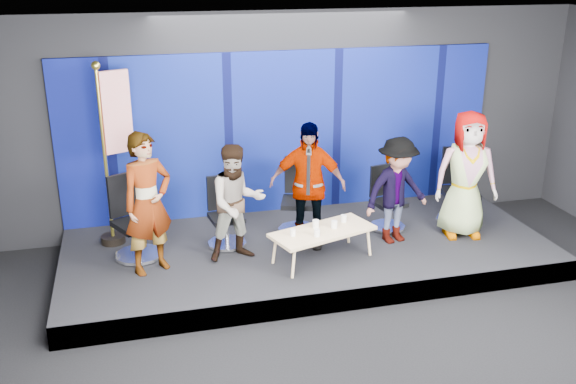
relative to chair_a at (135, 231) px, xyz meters
name	(u,v)px	position (x,y,z in m)	size (l,w,h in m)	color
ground	(369,357)	(2.44, -2.68, -0.69)	(10.00, 10.00, 0.00)	black
room_walls	(379,150)	(2.44, -2.68, 1.74)	(10.02, 8.02, 3.51)	black
riser	(308,252)	(2.44, -0.18, -0.54)	(7.00, 3.00, 0.30)	black
backdrop	(284,133)	(2.44, 1.27, 0.91)	(7.00, 0.08, 2.60)	#080D5E
chair_a	(135,231)	(0.00, 0.00, 0.00)	(0.89, 0.89, 1.17)	silver
panelist_a	(148,203)	(0.20, -0.47, 0.56)	(0.69, 0.45, 1.90)	black
chair_b	(225,223)	(1.28, 0.09, -0.05)	(0.63, 0.63, 1.01)	silver
panelist_b	(237,203)	(1.37, -0.40, 0.43)	(0.79, 0.62, 1.63)	black
chair_c	(299,208)	(2.44, 0.29, -0.01)	(0.81, 0.81, 1.13)	silver
panelist_c	(307,185)	(2.42, -0.22, 0.53)	(1.07, 0.45, 1.83)	black
chair_d	(386,208)	(3.78, 0.09, -0.06)	(0.65, 0.65, 0.97)	silver
panelist_d	(397,190)	(3.70, -0.40, 0.40)	(1.02, 0.59, 1.58)	black
chair_e	(458,198)	(4.96, 0.05, 0.00)	(0.78, 0.78, 1.17)	silver
panelist_e	(466,175)	(4.77, -0.43, 0.56)	(0.93, 0.60, 1.90)	black
coffee_table	(323,232)	(2.49, -0.74, 0.02)	(1.55, 1.02, 0.44)	tan
mug_a	(293,233)	(2.05, -0.82, 0.10)	(0.08, 0.08, 0.09)	white
mug_b	(317,233)	(2.35, -0.92, 0.10)	(0.08, 0.08, 0.10)	white
mug_c	(316,224)	(2.42, -0.64, 0.11)	(0.09, 0.09, 0.11)	white
mug_d	(334,224)	(2.66, -0.71, 0.11)	(0.09, 0.09, 0.10)	white
mug_e	(344,218)	(2.86, -0.53, 0.10)	(0.08, 0.08, 0.10)	white
flag_stand	(114,149)	(-0.19, 0.60, 1.02)	(0.59, 0.36, 2.64)	black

